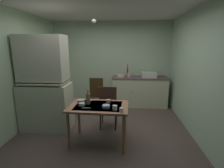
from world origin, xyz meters
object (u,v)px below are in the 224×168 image
(sink_basin, at_px, (149,75))
(chair_far_side, at_px, (108,107))
(glass_bottle, at_px, (88,98))
(hutch_cabinet, at_px, (45,87))
(serving_bowl_wide, at_px, (81,101))
(mug_dark, at_px, (115,108))
(dining_table, at_px, (99,111))
(chair_by_counter, at_px, (97,94))
(mixing_bowl_counter, at_px, (121,76))
(hand_pump, at_px, (128,71))

(sink_basin, distance_m, chair_far_side, 2.01)
(glass_bottle, bearing_deg, hutch_cabinet, 157.59)
(serving_bowl_wide, height_order, mug_dark, mug_dark)
(dining_table, relative_size, mug_dark, 13.31)
(chair_by_counter, bearing_deg, serving_bowl_wide, -93.13)
(mixing_bowl_counter, bearing_deg, chair_far_side, -98.11)
(hand_pump, height_order, chair_by_counter, hand_pump)
(serving_bowl_wide, height_order, glass_bottle, glass_bottle)
(dining_table, distance_m, glass_bottle, 0.31)
(chair_far_side, distance_m, glass_bottle, 0.72)
(hutch_cabinet, height_order, dining_table, hutch_cabinet)
(sink_basin, bearing_deg, hand_pump, 176.06)
(sink_basin, height_order, dining_table, sink_basin)
(sink_basin, xyz_separation_m, mug_dark, (-0.89, -2.42, -0.18))
(sink_basin, height_order, glass_bottle, sink_basin)
(hutch_cabinet, distance_m, hand_pump, 2.53)
(mixing_bowl_counter, distance_m, serving_bowl_wide, 2.12)
(hutch_cabinet, relative_size, dining_table, 1.85)
(mug_dark, bearing_deg, glass_bottle, 152.99)
(hand_pump, xyz_separation_m, mixing_bowl_counter, (-0.21, -0.10, -0.13))
(mixing_bowl_counter, bearing_deg, sink_basin, 3.30)
(hutch_cabinet, height_order, hand_pump, hutch_cabinet)
(chair_far_side, bearing_deg, hutch_cabinet, -176.17)
(glass_bottle, bearing_deg, hand_pump, 70.64)
(dining_table, relative_size, chair_by_counter, 1.13)
(hand_pump, relative_size, chair_far_side, 0.39)
(hutch_cabinet, relative_size, hand_pump, 5.34)
(sink_basin, distance_m, dining_table, 2.54)
(mixing_bowl_counter, bearing_deg, hand_pump, 24.25)
(mixing_bowl_counter, xyz_separation_m, mug_dark, (-0.02, -2.37, -0.14))
(hand_pump, distance_m, chair_far_side, 1.81)
(glass_bottle, bearing_deg, sink_basin, 56.38)
(chair_far_side, height_order, serving_bowl_wide, chair_far_side)
(chair_far_side, distance_m, chair_by_counter, 1.12)
(dining_table, xyz_separation_m, chair_far_side, (0.12, 0.60, -0.14))
(serving_bowl_wide, bearing_deg, hand_pump, 65.66)
(hutch_cabinet, height_order, mixing_bowl_counter, hutch_cabinet)
(mixing_bowl_counter, xyz_separation_m, glass_bottle, (-0.56, -2.09, -0.07))
(dining_table, distance_m, mug_dark, 0.41)
(mixing_bowl_counter, bearing_deg, chair_by_counter, -141.03)
(chair_far_side, height_order, mug_dark, chair_far_side)
(sink_basin, height_order, chair_far_side, sink_basin)
(sink_basin, xyz_separation_m, serving_bowl_wide, (-1.60, -2.03, -0.20))
(mixing_bowl_counter, relative_size, serving_bowl_wide, 1.52)
(mixing_bowl_counter, relative_size, dining_table, 0.21)
(hutch_cabinet, distance_m, dining_table, 1.40)
(hutch_cabinet, distance_m, glass_bottle, 1.15)
(mixing_bowl_counter, distance_m, glass_bottle, 2.17)
(hutch_cabinet, relative_size, chair_far_side, 2.06)
(mixing_bowl_counter, height_order, chair_by_counter, chair_by_counter)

